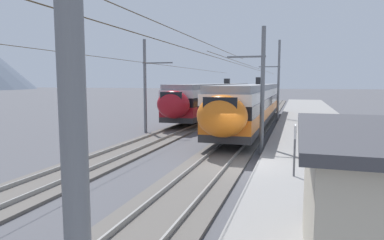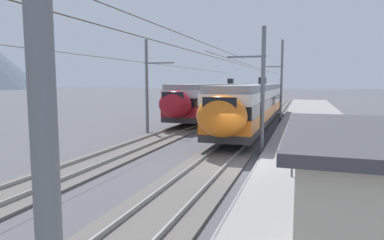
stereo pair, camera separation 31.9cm
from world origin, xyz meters
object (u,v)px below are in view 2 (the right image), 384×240
at_px(passenger_walking, 319,182).
at_px(handbag_beside_passenger, 322,200).
at_px(catenary_mast_far_side, 149,84).
at_px(catenary_mast_west, 28,60).
at_px(train_far_track, 221,97).
at_px(train_near_platform, 256,103).
at_px(catenary_mast_mid, 260,88).
at_px(potted_plant_platform_edge, 304,150).
at_px(platform_shelter, 356,207).
at_px(catenary_mast_east, 280,80).
at_px(platform_sign, 293,139).

bearing_deg(passenger_walking, handbag_beside_passenger, -9.34).
bearing_deg(passenger_walking, catenary_mast_far_side, 39.08).
bearing_deg(catenary_mast_west, train_far_track, 10.78).
xyz_separation_m(train_near_platform, train_far_track, (10.67, 5.70, 0.01)).
distance_m(catenary_mast_mid, potted_plant_platform_edge, 4.47).
distance_m(catenary_mast_mid, platform_shelter, 13.43).
distance_m(handbag_beside_passenger, potted_plant_platform_edge, 6.30).
height_order(train_far_track, catenary_mast_east, catenary_mast_east).
distance_m(train_near_platform, catenary_mast_mid, 11.74).
height_order(catenary_mast_far_side, passenger_walking, catenary_mast_far_side).
xyz_separation_m(catenary_mast_east, handbag_beside_passenger, (-25.21, -2.96, -3.76)).
bearing_deg(catenary_mast_west, catenary_mast_mid, 0.06).
bearing_deg(handbag_beside_passenger, platform_shelter, -176.05).
bearing_deg(platform_shelter, handbag_beside_passenger, 3.95).
distance_m(catenary_mast_east, catenary_mast_far_side, 14.59).
relative_size(catenary_mast_west, handbag_beside_passenger, 116.63).
bearing_deg(catenary_mast_east, train_near_platform, 160.97).
distance_m(catenary_mast_mid, handbag_beside_passenger, 9.68).
bearing_deg(passenger_walking, train_near_platform, 12.13).
bearing_deg(potted_plant_platform_edge, train_far_track, 21.85).
height_order(train_far_track, passenger_walking, train_far_track).
distance_m(catenary_mast_west, catenary_mast_east, 33.49).
xyz_separation_m(train_near_platform, platform_sign, (-17.35, -3.72, -0.36)).
height_order(catenary_mast_far_side, potted_plant_platform_edge, catenary_mast_far_side).
xyz_separation_m(catenary_mast_far_side, potted_plant_platform_edge, (-7.86, -11.88, -3.08)).
bearing_deg(platform_sign, passenger_walking, -167.71).
bearing_deg(catenary_mast_mid, catenary_mast_far_side, 59.83).
height_order(catenary_mast_east, platform_sign, catenary_mast_east).
xyz_separation_m(catenary_mast_mid, potted_plant_platform_edge, (-2.36, -2.42, -2.93)).
bearing_deg(platform_sign, train_near_platform, 12.10).
distance_m(train_far_track, potted_plant_platform_edge, 26.49).
relative_size(catenary_mast_mid, platform_sign, 21.43).
bearing_deg(catenary_mast_west, potted_plant_platform_edge, -9.36).
bearing_deg(handbag_beside_passenger, catenary_mast_east, 6.70).
height_order(catenary_mast_west, catenary_mast_far_side, catenary_mast_west).
height_order(catenary_mast_far_side, platform_sign, catenary_mast_far_side).
bearing_deg(passenger_walking, platform_shelter, -172.03).
relative_size(train_far_track, catenary_mast_far_side, 0.78).
xyz_separation_m(train_far_track, passenger_walking, (-31.81, -10.24, -0.91)).
bearing_deg(passenger_walking, catenary_mast_mid, 16.32).
distance_m(platform_sign, potted_plant_platform_edge, 3.65).
distance_m(catenary_mast_east, handbag_beside_passenger, 25.66).
distance_m(catenary_mast_east, platform_shelter, 29.74).
bearing_deg(platform_shelter, train_near_platform, 11.58).
relative_size(train_far_track, passenger_walking, 20.05).
xyz_separation_m(train_far_track, catenary_mast_far_side, (-16.69, 2.04, 1.66)).
height_order(train_far_track, catenary_mast_west, catenary_mast_west).
relative_size(train_far_track, catenary_mast_west, 0.78).
relative_size(catenary_mast_west, platform_shelter, 8.30).
distance_m(catenary_mast_west, catenary_mast_mid, 16.92).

